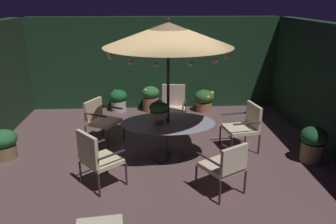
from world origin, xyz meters
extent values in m
cube|color=brown|center=(0.00, 0.00, -0.01)|extent=(7.49, 6.65, 0.02)
cube|color=#1A361F|center=(0.00, 3.17, 1.27)|extent=(7.49, 0.30, 2.55)
cylinder|color=#32282E|center=(0.19, -0.17, 0.01)|extent=(0.67, 0.67, 0.03)
cylinder|color=#32282E|center=(0.19, -0.17, 0.36)|extent=(0.09, 0.09, 0.71)
ellipsoid|color=#92909C|center=(0.19, -0.17, 0.73)|extent=(1.85, 1.26, 0.03)
cylinder|color=#2C2A33|center=(0.19, -0.17, 1.17)|extent=(0.06, 0.06, 2.35)
cone|color=tan|center=(0.19, -0.17, 2.41)|extent=(2.36, 2.36, 0.43)
sphere|color=#2C2A33|center=(0.19, -0.17, 2.66)|extent=(0.07, 0.07, 0.07)
sphere|color=#F9DB8C|center=(1.28, -0.19, 2.08)|extent=(0.09, 0.09, 0.09)
sphere|color=#F9DB8C|center=(1.17, 0.29, 2.08)|extent=(0.09, 0.09, 0.09)
sphere|color=#F9DB8C|center=(0.87, 0.68, 2.08)|extent=(0.09, 0.09, 0.09)
sphere|color=#F9DB8C|center=(0.44, 0.89, 2.08)|extent=(0.09, 0.09, 0.09)
sphere|color=#F9DB8C|center=(0.00, 0.90, 2.08)|extent=(0.09, 0.09, 0.09)
sphere|color=#F9DB8C|center=(-0.52, 0.64, 2.08)|extent=(0.09, 0.09, 0.09)
sphere|color=#F9DB8C|center=(-0.77, 0.33, 2.08)|extent=(0.09, 0.09, 0.09)
sphere|color=#F9DB8C|center=(-0.89, -0.17, 2.08)|extent=(0.09, 0.09, 0.09)
sphere|color=#F9DB8C|center=(-0.80, -0.60, 2.08)|extent=(0.09, 0.09, 0.09)
sphere|color=#F9DB8C|center=(-0.45, -1.04, 2.08)|extent=(0.09, 0.09, 0.09)
sphere|color=#F9DB8C|center=(-0.06, -1.22, 2.08)|extent=(0.09, 0.09, 0.09)
sphere|color=#F9DB8C|center=(0.47, -1.22, 2.08)|extent=(0.09, 0.09, 0.09)
sphere|color=#F9DB8C|center=(0.88, -1.01, 2.08)|extent=(0.09, 0.09, 0.09)
sphere|color=#F9DB8C|center=(1.19, -0.61, 2.08)|extent=(0.09, 0.09, 0.09)
cylinder|color=tan|center=(0.01, -0.23, 0.80)|extent=(0.15, 0.15, 0.13)
cylinder|color=tan|center=(0.01, -0.23, 0.93)|extent=(0.34, 0.34, 0.12)
ellipsoid|color=#2D6331|center=(0.01, -0.23, 1.07)|extent=(0.36, 0.36, 0.22)
sphere|color=#B24474|center=(0.01, -0.23, 1.15)|extent=(0.13, 0.13, 0.13)
cylinder|color=#2B2F30|center=(0.65, 1.03, 0.22)|extent=(0.04, 0.04, 0.44)
cylinder|color=#2B2F30|center=(0.07, 1.11, 0.22)|extent=(0.04, 0.04, 0.44)
cylinder|color=#2B2F30|center=(0.72, 1.57, 0.22)|extent=(0.04, 0.04, 0.44)
cylinder|color=#2B2F30|center=(0.14, 1.65, 0.22)|extent=(0.04, 0.04, 0.44)
cube|color=beige|center=(0.40, 1.34, 0.47)|extent=(0.64, 0.61, 0.07)
cube|color=beige|center=(0.43, 1.60, 0.77)|extent=(0.56, 0.13, 0.53)
cylinder|color=#2B2F30|center=(0.69, 1.30, 0.68)|extent=(0.11, 0.52, 0.04)
cylinder|color=#2B2F30|center=(0.11, 1.38, 0.68)|extent=(0.11, 0.52, 0.04)
cylinder|color=#32322E|center=(-0.74, 0.68, 0.23)|extent=(0.04, 0.04, 0.46)
cylinder|color=#32322E|center=(-1.03, 0.17, 0.23)|extent=(0.04, 0.04, 0.46)
cylinder|color=#32322E|center=(-1.25, 0.96, 0.23)|extent=(0.04, 0.04, 0.46)
cylinder|color=#32322E|center=(-1.53, 0.45, 0.23)|extent=(0.04, 0.04, 0.46)
cube|color=beige|center=(-1.14, 0.57, 0.49)|extent=(0.77, 0.77, 0.07)
cube|color=beige|center=(-1.38, 0.70, 0.74)|extent=(0.32, 0.52, 0.43)
cylinder|color=#32322E|center=(-1.00, 0.82, 0.74)|extent=(0.50, 0.30, 0.04)
cylinder|color=#32322E|center=(-1.28, 0.31, 0.74)|extent=(0.50, 0.30, 0.04)
cylinder|color=#312C32|center=(-0.95, -0.76, 0.20)|extent=(0.04, 0.04, 0.41)
cylinder|color=#312C32|center=(-0.58, -1.20, 0.20)|extent=(0.04, 0.04, 0.41)
cylinder|color=#312C32|center=(-1.36, -1.10, 0.20)|extent=(0.04, 0.04, 0.41)
cylinder|color=#312C32|center=(-0.99, -1.55, 0.20)|extent=(0.04, 0.04, 0.41)
cube|color=beige|center=(-0.97, -1.15, 0.44)|extent=(0.77, 0.77, 0.07)
cube|color=beige|center=(-1.16, -1.32, 0.74)|extent=(0.41, 0.46, 0.53)
cylinder|color=#312C32|center=(-1.16, -0.93, 0.66)|extent=(0.42, 0.36, 0.04)
cylinder|color=#312C32|center=(-0.78, -1.37, 0.66)|extent=(0.42, 0.36, 0.04)
cylinder|color=#292D2C|center=(0.59, -1.37, 0.21)|extent=(0.04, 0.04, 0.41)
cylinder|color=#292D2C|center=(1.06, -1.09, 0.21)|extent=(0.04, 0.04, 0.41)
cylinder|color=#292D2C|center=(0.89, -1.87, 0.21)|extent=(0.04, 0.04, 0.41)
cylinder|color=#292D2C|center=(1.35, -1.59, 0.21)|extent=(0.04, 0.04, 0.41)
cube|color=beige|center=(0.97, -1.48, 0.45)|extent=(0.75, 0.76, 0.07)
cube|color=beige|center=(1.11, -1.72, 0.69)|extent=(0.48, 0.32, 0.42)
cylinder|color=#292D2C|center=(0.74, -1.62, 0.66)|extent=(0.31, 0.49, 0.04)
cylinder|color=#292D2C|center=(1.21, -1.34, 0.66)|extent=(0.31, 0.49, 0.04)
cylinder|color=#2F292F|center=(1.45, -0.26, 0.21)|extent=(0.04, 0.04, 0.42)
cylinder|color=#2F292F|center=(1.35, 0.34, 0.21)|extent=(0.04, 0.04, 0.42)
cylinder|color=#2F292F|center=(2.04, -0.16, 0.21)|extent=(0.04, 0.04, 0.42)
cylinder|color=#2F292F|center=(1.94, 0.44, 0.21)|extent=(0.04, 0.04, 0.42)
cube|color=beige|center=(1.69, 0.09, 0.45)|extent=(0.68, 0.68, 0.07)
cube|color=beige|center=(1.98, 0.14, 0.73)|extent=(0.16, 0.58, 0.48)
cylinder|color=#2F292F|center=(1.75, -0.21, 0.69)|extent=(0.57, 0.13, 0.04)
cylinder|color=#2F292F|center=(1.64, 0.39, 0.69)|extent=(0.57, 0.13, 0.04)
cylinder|color=#A66E4B|center=(-0.12, 2.72, 0.20)|extent=(0.43, 0.43, 0.40)
ellipsoid|color=#306935|center=(-0.12, 2.72, 0.53)|extent=(0.49, 0.49, 0.34)
sphere|color=silver|center=(-0.01, 2.70, 0.59)|extent=(0.09, 0.09, 0.09)
sphere|color=silver|center=(-0.16, 2.86, 0.55)|extent=(0.09, 0.09, 0.09)
sphere|color=silver|center=(-0.26, 2.59, 0.64)|extent=(0.08, 0.08, 0.08)
cylinder|color=olive|center=(2.96, -0.54, 0.20)|extent=(0.42, 0.42, 0.39)
ellipsoid|color=#1B4925|center=(2.96, -0.54, 0.53)|extent=(0.51, 0.51, 0.36)
sphere|color=#DDCD53|center=(3.08, -0.53, 0.55)|extent=(0.10, 0.10, 0.10)
sphere|color=yellow|center=(2.93, -0.39, 0.55)|extent=(0.09, 0.09, 0.09)
sphere|color=#F2C059|center=(2.83, -0.56, 0.56)|extent=(0.10, 0.10, 0.10)
sphere|color=yellow|center=(2.97, -0.68, 0.62)|extent=(0.08, 0.08, 0.08)
cylinder|color=beige|center=(-1.03, 2.79, 0.15)|extent=(0.41, 0.41, 0.29)
ellipsoid|color=#195B2E|center=(-1.03, 2.79, 0.43)|extent=(0.49, 0.49, 0.34)
sphere|color=#C8383E|center=(-0.87, 2.79, 0.45)|extent=(0.08, 0.08, 0.08)
sphere|color=red|center=(-1.12, 2.93, 0.53)|extent=(0.10, 0.10, 0.10)
sphere|color=red|center=(-1.17, 2.65, 0.45)|extent=(0.07, 0.07, 0.07)
cylinder|color=olive|center=(-3.04, -0.04, 0.13)|extent=(0.42, 0.42, 0.27)
ellipsoid|color=#276531|center=(-3.04, -0.04, 0.41)|extent=(0.52, 0.52, 0.36)
sphere|color=#E8D459|center=(-2.89, -0.08, 0.44)|extent=(0.07, 0.07, 0.07)
sphere|color=#F9C45A|center=(-3.01, 0.14, 0.44)|extent=(0.08, 0.08, 0.08)
cylinder|color=#AF6E4A|center=(1.37, 2.62, 0.13)|extent=(0.44, 0.44, 0.27)
ellipsoid|color=#2D5D27|center=(1.37, 2.62, 0.42)|extent=(0.54, 0.54, 0.38)
sphere|color=#F4CD51|center=(1.59, 2.65, 0.51)|extent=(0.11, 0.11, 0.11)
sphere|color=#F8D64C|center=(1.36, 2.79, 0.53)|extent=(0.09, 0.09, 0.09)
sphere|color=#E8D64F|center=(1.19, 2.61, 0.50)|extent=(0.10, 0.10, 0.10)
sphere|color=yellow|center=(1.43, 2.40, 0.46)|extent=(0.10, 0.10, 0.10)
camera|label=1|loc=(-0.16, -6.22, 3.03)|focal=35.67mm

